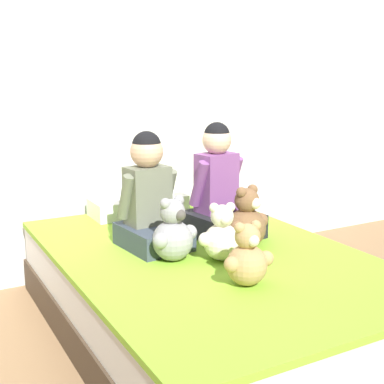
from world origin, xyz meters
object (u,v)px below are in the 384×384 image
(bed, at_px, (207,293))
(teddy_bear_between_children, at_px, (222,236))
(teddy_bear_held_by_left_child, at_px, (173,234))
(teddy_bear_held_by_right_child, at_px, (247,222))
(child_on_left, at_px, (150,199))
(pillow_at_headboard, at_px, (138,205))
(teddy_bear_at_foot_of_bed, at_px, (247,259))
(child_on_right, at_px, (219,194))

(bed, xyz_separation_m, teddy_bear_between_children, (0.01, -0.12, 0.33))
(teddy_bear_held_by_left_child, xyz_separation_m, teddy_bear_held_by_right_child, (0.42, -0.01, 0.00))
(child_on_left, xyz_separation_m, pillow_at_headboard, (0.20, 0.63, -0.19))
(teddy_bear_held_by_right_child, height_order, teddy_bear_at_foot_of_bed, teddy_bear_held_by_right_child)
(teddy_bear_held_by_right_child, relative_size, teddy_bear_at_foot_of_bed, 1.16)
(child_on_right, xyz_separation_m, teddy_bear_held_by_right_child, (0.01, -0.26, -0.10))
(teddy_bear_held_by_left_child, bearing_deg, child_on_right, 15.13)
(teddy_bear_between_children, bearing_deg, teddy_bear_held_by_left_child, 170.64)
(child_on_right, distance_m, teddy_bear_between_children, 0.43)
(bed, xyz_separation_m, child_on_right, (0.21, 0.23, 0.45))
(teddy_bear_between_children, bearing_deg, teddy_bear_at_foot_of_bed, -84.80)
(teddy_bear_held_by_left_child, xyz_separation_m, teddy_bear_at_foot_of_bed, (0.14, -0.42, -0.01))
(teddy_bear_held_by_left_child, distance_m, teddy_bear_held_by_right_child, 0.42)
(bed, height_order, child_on_left, child_on_left)
(teddy_bear_held_by_right_child, distance_m, teddy_bear_at_foot_of_bed, 0.50)
(pillow_at_headboard, bearing_deg, teddy_bear_between_children, -89.42)
(pillow_at_headboard, bearing_deg, child_on_right, -71.15)
(child_on_left, height_order, child_on_right, child_on_right)
(bed, xyz_separation_m, teddy_bear_at_foot_of_bed, (-0.06, -0.44, 0.33))
(bed, bearing_deg, pillow_at_headboard, 90.00)
(child_on_left, relative_size, teddy_bear_between_children, 2.11)
(child_on_left, distance_m, teddy_bear_held_by_left_child, 0.28)
(bed, relative_size, teddy_bear_between_children, 7.26)
(child_on_right, bearing_deg, teddy_bear_held_by_left_child, -157.95)
(bed, height_order, teddy_bear_between_children, teddy_bear_between_children)
(child_on_right, xyz_separation_m, teddy_bear_at_foot_of_bed, (-0.28, -0.67, -0.12))
(teddy_bear_held_by_right_child, bearing_deg, child_on_right, 73.74)
(bed, height_order, child_on_right, child_on_right)
(child_on_right, distance_m, teddy_bear_at_foot_of_bed, 0.74)
(bed, distance_m, child_on_right, 0.55)
(teddy_bear_held_by_right_child, bearing_deg, child_on_left, 130.66)
(teddy_bear_held_by_right_child, bearing_deg, bed, 156.38)
(teddy_bear_held_by_left_child, height_order, teddy_bear_between_children, teddy_bear_held_by_left_child)
(teddy_bear_between_children, relative_size, teddy_bear_at_foot_of_bed, 1.01)
(teddy_bear_held_by_left_child, bearing_deg, teddy_bear_between_children, -43.54)
(teddy_bear_between_children, distance_m, pillow_at_headboard, 0.99)
(teddy_bear_between_children, bearing_deg, pillow_at_headboard, 108.53)
(teddy_bear_between_children, relative_size, pillow_at_headboard, 0.47)
(bed, relative_size, teddy_bear_held_by_left_child, 6.56)
(teddy_bear_held_by_right_child, bearing_deg, pillow_at_headboard, 86.44)
(child_on_left, height_order, teddy_bear_held_by_left_child, child_on_left)
(teddy_bear_at_foot_of_bed, bearing_deg, teddy_bear_held_by_right_child, 58.96)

